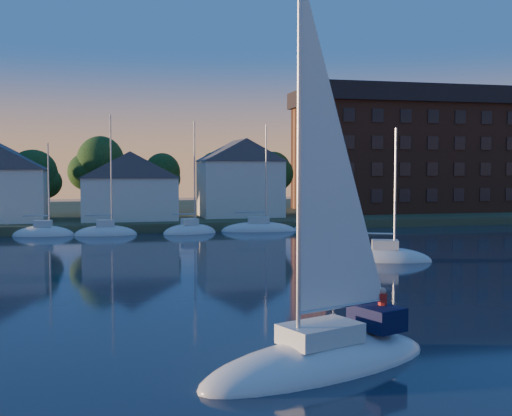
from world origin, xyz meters
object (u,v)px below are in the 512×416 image
object	(u,v)px
clubhouse_east	(240,177)
clubhouse_centre	(129,185)
hero_sailboat	(323,350)
drifting_sailboat_right	(385,260)
condo_block	(405,150)

from	to	relation	value
clubhouse_east	clubhouse_centre	bearing A→B (deg)	-171.87
hero_sailboat	drifting_sailboat_right	xyz separation A→B (m)	(13.54, 23.94, -0.54)
clubhouse_east	drifting_sailboat_right	distance (m)	35.20
clubhouse_east	condo_block	distance (m)	26.94
clubhouse_centre	clubhouse_east	size ratio (longest dim) A/B	1.10
clubhouse_centre	drifting_sailboat_right	xyz separation A→B (m)	(18.17, -32.45, -5.04)
clubhouse_east	hero_sailboat	size ratio (longest dim) A/B	0.68
clubhouse_east	hero_sailboat	xyz separation A→B (m)	(-9.37, -58.39, -5.37)
condo_block	hero_sailboat	size ratio (longest dim) A/B	2.00
clubhouse_east	hero_sailboat	bearing A→B (deg)	-99.12
clubhouse_centre	drifting_sailboat_right	bearing A→B (deg)	-60.75
condo_block	clubhouse_centre	bearing A→B (deg)	-168.76
clubhouse_east	condo_block	world-z (taller)	condo_block
clubhouse_centre	hero_sailboat	size ratio (longest dim) A/B	0.74
condo_block	hero_sailboat	distance (m)	73.99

